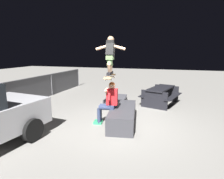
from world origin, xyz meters
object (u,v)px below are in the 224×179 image
at_px(ledge_box_main, 123,116).
at_px(skater_airborne, 110,54).
at_px(picnic_table_back, 161,93).
at_px(skateboard, 110,77).
at_px(person_sitting_on_ledge, 109,101).
at_px(kicker_ramp, 115,101).

bearing_deg(ledge_box_main, skater_airborne, 116.42).
bearing_deg(picnic_table_back, skateboard, 155.32).
height_order(skater_airborne, picnic_table_back, skater_airborne).
bearing_deg(person_sitting_on_ledge, kicker_ramp, 11.57).
distance_m(skater_airborne, kicker_ramp, 3.34).
relative_size(skateboard, skater_airborne, 0.93).
height_order(kicker_ramp, picnic_table_back, picnic_table_back).
bearing_deg(person_sitting_on_ledge, skater_airborne, -105.61).
distance_m(ledge_box_main, skater_airborne, 1.98).
distance_m(ledge_box_main, kicker_ramp, 2.51).
bearing_deg(ledge_box_main, picnic_table_back, -20.40).
bearing_deg(kicker_ramp, person_sitting_on_ledge, -168.43).
bearing_deg(ledge_box_main, kicker_ramp, 21.66).
xyz_separation_m(person_sitting_on_ledge, skater_airborne, (-0.02, -0.07, 1.44)).
relative_size(skateboard, picnic_table_back, 0.52).
distance_m(person_sitting_on_ledge, skateboard, 0.76).
bearing_deg(skateboard, picnic_table_back, -24.68).
bearing_deg(person_sitting_on_ledge, skateboard, -135.18).
relative_size(kicker_ramp, picnic_table_back, 0.51).
bearing_deg(skater_airborne, kicker_ramp, 12.92).
distance_m(skateboard, skater_airborne, 0.69).
distance_m(skater_airborne, picnic_table_back, 3.61).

